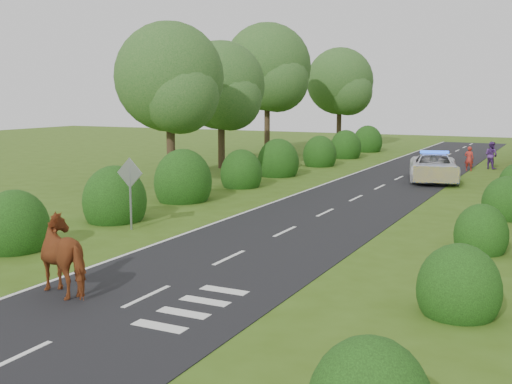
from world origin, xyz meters
The scene contains 14 objects.
ground centered at (0.00, 0.00, 0.00)m, with size 120.00×120.00×0.00m, color #385413.
road centered at (0.00, 15.00, 0.01)m, with size 6.00×70.00×0.02m, color black.
road_markings centered at (-1.60, 12.93, 0.03)m, with size 4.96×70.00×0.01m.
hedgerow_left centered at (-6.51, 11.69, 0.75)m, with size 2.75×50.41×3.00m.
hedgerow_right centered at (6.60, 11.21, 0.55)m, with size 2.10×45.78×2.10m.
tree_left_a centered at (-9.75, 11.86, 5.34)m, with size 5.74×5.60×8.38m.
tree_left_b centered at (-11.25, 19.86, 5.04)m, with size 5.74×5.60×8.07m.
tree_left_c centered at (-12.70, 29.83, 6.53)m, with size 6.97×6.80×10.22m.
tree_left_d centered at (-10.23, 39.85, 5.64)m, with size 6.15×6.00×8.89m.
road_sign centered at (-5.00, 2.00, 1.65)m, with size 1.06×0.08×2.53m.
cow centered at (-1.85, -4.50, 0.77)m, with size 1.15×2.18×1.55m, color brown.
police_van centered at (1.97, 19.67, 0.76)m, with size 3.70×5.91×1.66m.
pedestrian_red centered at (3.00, 25.43, 0.76)m, with size 0.56×0.37×1.53m, color #B12921.
pedestrian_purple centered at (4.09, 27.19, 0.87)m, with size 0.85×0.66×1.74m, color #562D7E.
Camera 1 is at (8.68, -15.79, 4.68)m, focal length 45.00 mm.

